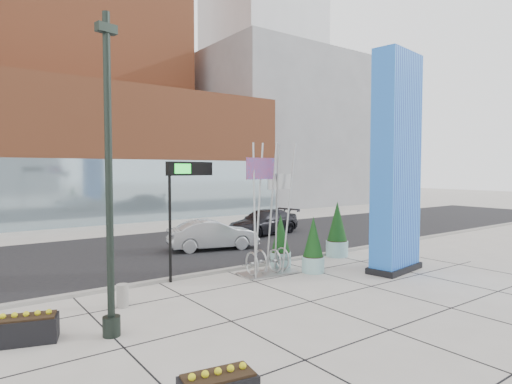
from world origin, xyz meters
TOP-DOWN VIEW (x-y plane):
  - ground at (0.00, 0.00)m, footprint 160.00×160.00m
  - street_asphalt at (0.00, 10.00)m, footprint 80.00×12.00m
  - curb_edge at (0.00, 4.00)m, footprint 80.00×0.30m
  - tower_podium at (1.00, 27.00)m, footprint 34.00×10.00m
  - tower_glass_front at (1.00, 22.20)m, footprint 34.00×0.60m
  - building_grey_parking at (26.00, 32.00)m, footprint 20.00×18.00m
  - building_pale_office at (36.00, 48.00)m, footprint 16.00×16.00m
  - blue_pylon at (6.69, -0.04)m, footprint 2.84×1.61m
  - lamp_post at (-5.00, -0.10)m, footprint 0.54×0.44m
  - public_art_sculpture at (2.15, 2.68)m, footprint 2.43×1.37m
  - concrete_bollard at (-4.01, 2.00)m, footprint 0.36×0.36m
  - overhead_street_sign at (-0.82, 3.80)m, footprint 2.11×0.59m
  - round_planter_east at (7.00, 3.48)m, footprint 1.07×1.07m
  - round_planter_mid at (3.37, 3.38)m, footprint 0.90×0.90m
  - round_planter_west at (3.80, 1.80)m, footprint 0.92×0.92m
  - box_planter_north at (-6.79, 0.72)m, footprint 1.55×1.09m
  - car_silver_mid at (3.01, 8.50)m, footprint 4.92×2.76m
  - car_dark_east at (8.29, 11.09)m, footprint 5.74×3.23m

SIDE VIEW (x-z plane):
  - ground at x=0.00m, z-range 0.00..0.00m
  - street_asphalt at x=0.00m, z-range 0.00..0.02m
  - curb_edge at x=0.00m, z-range 0.00..0.12m
  - concrete_bollard at x=-4.01m, z-range 0.00..0.70m
  - box_planter_north at x=-6.79m, z-range -0.03..0.74m
  - car_silver_mid at x=3.01m, z-range 0.00..1.54m
  - car_dark_east at x=8.29m, z-range 0.00..1.57m
  - round_planter_mid at x=3.37m, z-range -0.06..2.20m
  - round_planter_west at x=3.80m, z-range -0.06..2.23m
  - round_planter_east at x=7.00m, z-range -0.07..2.59m
  - public_art_sculpture at x=2.15m, z-range -1.26..4.04m
  - tower_glass_front at x=1.00m, z-range 0.00..5.00m
  - lamp_post at x=-5.00m, z-range -0.73..7.30m
  - overhead_street_sign at x=-0.82m, z-range 1.61..6.11m
  - blue_pylon at x=6.69m, z-range -0.15..8.79m
  - tower_podium at x=1.00m, z-range 0.00..11.00m
  - building_grey_parking at x=26.00m, z-range 0.00..18.00m
  - building_pale_office at x=36.00m, z-range 0.00..55.00m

